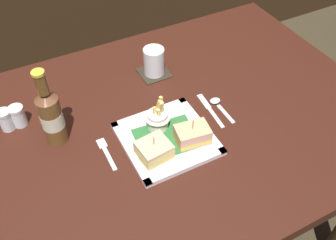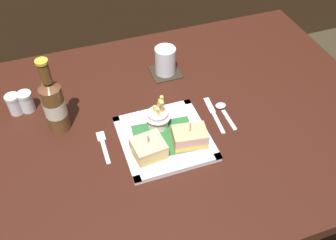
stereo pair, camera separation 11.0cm
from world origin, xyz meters
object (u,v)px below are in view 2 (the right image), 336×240
at_px(sandwich_half_right, 190,137).
at_px(sandwich_half_left, 149,148).
at_px(beer_bottle, 54,104).
at_px(knife, 213,113).
at_px(water_glass, 165,62).
at_px(fries_cup, 158,116).
at_px(square_plate, 165,139).
at_px(salt_shaker, 15,105).
at_px(fork, 103,145).
at_px(spoon, 223,109).
at_px(dining_table, 171,144).
at_px(pepper_shaker, 27,103).

bearing_deg(sandwich_half_right, sandwich_half_left, 180.00).
bearing_deg(beer_bottle, knife, -12.12).
bearing_deg(water_glass, fries_cup, -113.51).
relative_size(square_plate, fries_cup, 2.32).
bearing_deg(salt_shaker, fork, -44.86).
bearing_deg(beer_bottle, spoon, -10.90).
height_order(square_plate, fork, square_plate).
distance_m(beer_bottle, salt_shaker, 0.18).
xyz_separation_m(water_glass, fork, (-0.28, -0.26, -0.04)).
distance_m(dining_table, sandwich_half_right, 0.19).
xyz_separation_m(sandwich_half_right, spoon, (0.15, 0.10, -0.03)).
bearing_deg(sandwich_half_right, dining_table, 96.78).
relative_size(dining_table, sandwich_half_left, 14.25).
relative_size(water_glass, knife, 0.59).
relative_size(sandwich_half_right, fork, 0.84).
height_order(water_glass, pepper_shaker, water_glass).
bearing_deg(square_plate, pepper_shaker, 144.07).
distance_m(square_plate, sandwich_half_right, 0.08).
bearing_deg(water_glass, beer_bottle, -159.24).
xyz_separation_m(dining_table, spoon, (0.17, -0.02, 0.12)).
xyz_separation_m(sandwich_half_right, knife, (0.12, 0.10, -0.03)).
xyz_separation_m(dining_table, water_glass, (0.06, 0.23, 0.16)).
bearing_deg(knife, pepper_shaker, 158.97).
distance_m(fries_cup, beer_bottle, 0.30).
bearing_deg(water_glass, square_plate, -109.32).
relative_size(fries_cup, water_glass, 1.14).
distance_m(fries_cup, salt_shaker, 0.45).
bearing_deg(fries_cup, knife, 0.51).
bearing_deg(fries_cup, salt_shaker, 152.06).
bearing_deg(water_glass, fork, -136.93).
xyz_separation_m(dining_table, knife, (0.13, -0.02, 0.12)).
distance_m(sandwich_half_right, beer_bottle, 0.40).
bearing_deg(water_glass, pepper_shaker, -175.65).
relative_size(beer_bottle, spoon, 2.05).
relative_size(square_plate, water_glass, 2.63).
height_order(sandwich_half_right, salt_shaker, sandwich_half_right).
distance_m(dining_table, fork, 0.25).
bearing_deg(sandwich_half_right, fries_cup, 123.74).
bearing_deg(beer_bottle, fries_cup, -19.89).
distance_m(fork, pepper_shaker, 0.30).
bearing_deg(dining_table, sandwich_half_right, -83.22).
bearing_deg(dining_table, spoon, -5.69).
relative_size(sandwich_half_right, spoon, 0.86).
bearing_deg(fork, sandwich_half_right, -18.87).
relative_size(knife, pepper_shaker, 2.40).
distance_m(fries_cup, knife, 0.19).
distance_m(sandwich_half_left, fries_cup, 0.11).
distance_m(sandwich_half_right, spoon, 0.19).
distance_m(dining_table, pepper_shaker, 0.48).
bearing_deg(spoon, sandwich_half_right, -146.98).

